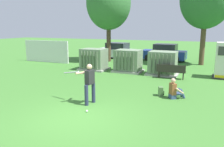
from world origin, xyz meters
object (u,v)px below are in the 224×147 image
object	(u,v)px
parked_car_leftmost	(117,51)
transformer_west	(94,60)
batter	(89,82)
transformer_mid_west	(128,61)
seated_spectator	(175,90)
park_bench	(171,71)
sports_ball	(87,111)
parked_car_left_of_center	(164,53)
transformer_mid_east	(163,63)
backpack	(161,91)

from	to	relation	value
parked_car_leftmost	transformer_west	bearing A→B (deg)	-82.46
batter	parked_car_leftmost	world-z (taller)	batter
transformer_mid_west	seated_spectator	world-z (taller)	transformer_mid_west
park_bench	transformer_west	bearing A→B (deg)	171.77
sports_ball	parked_car_leftmost	world-z (taller)	parked_car_leftmost
parked_car_left_of_center	sports_ball	bearing A→B (deg)	-90.27
transformer_mid_east	batter	bearing A→B (deg)	-103.11
transformer_mid_east	backpack	xyz separation A→B (m)	(0.91, -4.95, -0.57)
transformer_west	backpack	size ratio (longest dim) A/B	4.77
transformer_west	transformer_mid_east	distance (m)	5.23
transformer_west	batter	bearing A→B (deg)	-63.79
batter	sports_ball	world-z (taller)	batter
transformer_mid_west	parked_car_leftmost	world-z (taller)	same
seated_spectator	park_bench	bearing A→B (deg)	101.68
transformer_west	sports_ball	bearing A→B (deg)	-64.02
transformer_mid_east	batter	size ratio (longest dim) A/B	1.21
transformer_mid_west	parked_car_left_of_center	xyz separation A→B (m)	(1.32, 6.76, -0.04)
seated_spectator	batter	bearing A→B (deg)	-145.83
parked_car_left_of_center	seated_spectator	bearing A→B (deg)	-76.89
transformer_mid_west	parked_car_leftmost	distance (m)	7.45
batter	backpack	xyz separation A→B (m)	(2.61, 2.39, -0.76)
backpack	park_bench	bearing A→B (deg)	92.59
seated_spectator	parked_car_leftmost	xyz separation A→B (m)	(-7.70, 11.73, 0.38)
transformer_west	transformer_mid_west	distance (m)	2.70
parked_car_leftmost	parked_car_left_of_center	world-z (taller)	same
parked_car_leftmost	batter	bearing A→B (deg)	-72.42
transformer_west	backpack	world-z (taller)	transformer_west
seated_spectator	parked_car_leftmost	size ratio (longest dim) A/B	0.22
transformer_west	parked_car_left_of_center	bearing A→B (deg)	60.29
park_bench	transformer_mid_west	bearing A→B (deg)	160.89
park_bench	parked_car_left_of_center	size ratio (longest dim) A/B	0.43
transformer_west	park_bench	bearing A→B (deg)	-8.23
transformer_mid_east	parked_car_left_of_center	xyz separation A→B (m)	(-1.22, 6.85, -0.04)
backpack	parked_car_left_of_center	size ratio (longest dim) A/B	0.10
transformer_west	seated_spectator	xyz separation A→B (m)	(6.80, -4.93, -0.41)
park_bench	parked_car_leftmost	bearing A→B (deg)	131.84
park_bench	parked_car_leftmost	distance (m)	10.28
transformer_mid_west	sports_ball	bearing A→B (deg)	-81.48
transformer_west	park_bench	distance (m)	6.03
transformer_west	sports_ball	world-z (taller)	transformer_west
transformer_west	parked_car_left_of_center	world-z (taller)	same
transformer_west	parked_car_leftmost	size ratio (longest dim) A/B	0.48
batter	transformer_west	bearing A→B (deg)	116.21
park_bench	parked_car_left_of_center	xyz separation A→B (m)	(-1.94, 7.90, 0.22)
transformer_mid_west	seated_spectator	distance (m)	6.64
parked_car_left_of_center	transformer_west	bearing A→B (deg)	-119.71
batter	parked_car_left_of_center	xyz separation A→B (m)	(0.49, 14.19, -0.22)
sports_ball	parked_car_left_of_center	distance (m)	15.14
transformer_mid_east	park_bench	distance (m)	1.30
seated_spectator	backpack	xyz separation A→B (m)	(-0.66, 0.16, -0.16)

